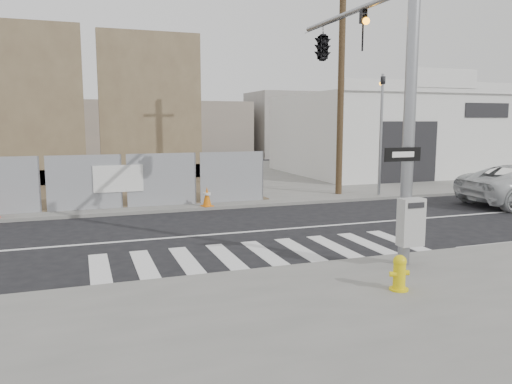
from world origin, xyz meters
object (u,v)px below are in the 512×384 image
object	(u,v)px
fire_hydrant	(399,273)
signal_pole	(347,66)
auto_shop	(387,134)
traffic_cone_d	(207,197)

from	to	relation	value
fire_hydrant	signal_pole	bearing A→B (deg)	99.58
auto_shop	fire_hydrant	xyz separation A→B (m)	(-12.65, -19.22, -2.07)
signal_pole	traffic_cone_d	world-z (taller)	signal_pole
fire_hydrant	traffic_cone_d	bearing A→B (deg)	121.20
fire_hydrant	traffic_cone_d	world-z (taller)	traffic_cone_d
signal_pole	fire_hydrant	size ratio (longest dim) A/B	10.15
auto_shop	traffic_cone_d	bearing A→B (deg)	-147.69
traffic_cone_d	fire_hydrant	bearing A→B (deg)	-83.58
auto_shop	traffic_cone_d	distance (m)	16.49
signal_pole	traffic_cone_d	bearing A→B (deg)	110.34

